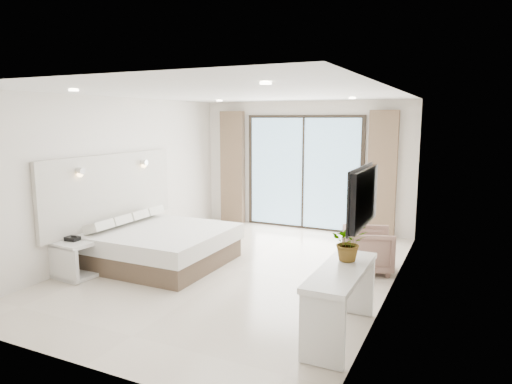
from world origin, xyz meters
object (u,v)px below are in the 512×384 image
armchair (368,248)px  nightstand (74,259)px  bed (160,245)px  console_desk (341,288)px

armchair → nightstand: bearing=100.9°
bed → armchair: bearing=18.7°
bed → armchair: size_ratio=2.74×
bed → nightstand: bearing=-124.0°
console_desk → bed: bearing=159.4°
bed → nightstand: bed is taller
console_desk → armchair: size_ratio=1.97×
console_desk → armchair: 2.33m
bed → armchair: armchair is taller
console_desk → armchair: (-0.19, 2.32, -0.18)m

